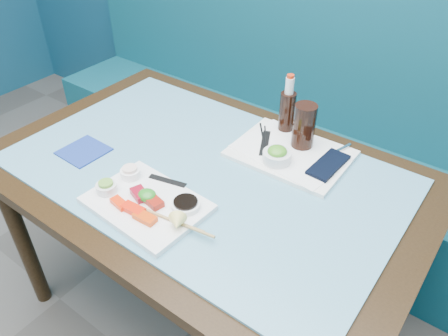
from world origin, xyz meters
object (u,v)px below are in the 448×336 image
Objects in this scene: serving_tray at (291,154)px; blue_napkin at (84,151)px; booth_bench at (312,148)px; cola_bottle_body at (287,113)px; sashimi_plate at (147,204)px; dining_table at (204,190)px; cola_glass at (304,126)px; seaweed_bowl at (277,157)px.

blue_napkin is (-0.57, -0.40, -0.00)m from serving_tray.
booth_bench is 0.69m from cola_bottle_body.
booth_bench is 1.14m from blue_napkin.
blue_napkin is at bearing -133.34° from cola_bottle_body.
serving_tray is 2.39× the size of cola_bottle_body.
booth_bench reaches higher than serving_tray.
sashimi_plate is 0.59m from cola_bottle_body.
booth_bench is 19.29× the size of cola_bottle_body.
cola_bottle_body is (0.10, -0.50, 0.46)m from booth_bench.
cola_glass is (0.20, 0.29, 0.18)m from dining_table.
blue_napkin is (-0.48, -0.51, -0.07)m from cola_bottle_body.
cola_bottle_body is (0.12, 0.58, 0.07)m from sashimi_plate.
cola_glass is at bearing 70.87° from sashimi_plate.
serving_tray is at bearing 69.56° from sashimi_plate.
serving_tray is 2.65× the size of blue_napkin.
cola_glass is 0.11m from cola_bottle_body.
booth_bench is at bearing 109.59° from cola_glass.
sashimi_plate is 2.18× the size of cola_glass.
serving_tray is 2.44× the size of cola_glass.
dining_table is 0.27m from seaweed_bowl.
seaweed_bowl is 0.60× the size of cola_glass.
seaweed_bowl is at bearing -98.75° from cola_glass.
booth_bench is 32.74× the size of seaweed_bowl.
dining_table is 0.43m from blue_napkin.
cola_bottle_body is 0.70m from blue_napkin.
cola_bottle_body reaches higher than sashimi_plate.
serving_tray is at bearing -100.30° from cola_glass.
cola_bottle_body is at bearing 112.13° from seaweed_bowl.
cola_glass is at bearing 55.36° from dining_table.
cola_bottle_body is at bearing -78.51° from booth_bench.
blue_napkin is at bearing -145.83° from serving_tray.
blue_napkin is at bearing -110.70° from booth_bench.
seaweed_bowl is 0.65× the size of blue_napkin.
dining_table is at bearing -129.93° from serving_tray.
dining_table is 9.16× the size of cola_glass.
seaweed_bowl is 0.59× the size of cola_bottle_body.
dining_table is 0.39m from cola_glass.
booth_bench is 0.75m from serving_tray.
sashimi_plate is at bearing -94.14° from dining_table.
cola_glass is at bearing 38.08° from blue_napkin.
seaweed_bowl reaches higher than sashimi_plate.
booth_bench is 19.64× the size of cola_glass.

